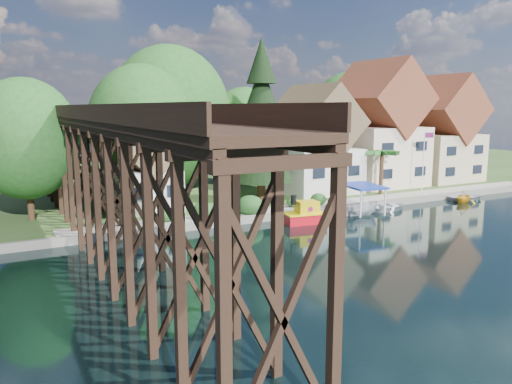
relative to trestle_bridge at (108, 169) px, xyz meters
The scene contains 19 objects.
ground 17.64m from the trestle_bridge, 17.91° to the right, with size 140.00×140.00×0.00m, color black.
bank 33.36m from the trestle_bridge, 60.97° to the left, with size 140.00×52.00×0.50m, color #2F491D.
seawall 20.82m from the trestle_bridge, ahead, with size 60.00×0.40×0.62m, color slate.
promenade 22.90m from the trestle_bridge, 10.63° to the left, with size 50.00×2.60×0.06m, color gray.
trestle_bridge is the anchor object (origin of this frame).
house_left 25.42m from the trestle_bridge, 25.21° to the left, with size 7.64×8.64×11.02m.
house_center 33.96m from the trestle_bridge, 19.49° to the left, with size 8.65×9.18×13.89m.
house_right 42.41m from the trestle_bridge, 14.79° to the left, with size 8.15×8.64×12.45m.
shed 10.69m from the trestle_bridge, 61.81° to the left, with size 5.09×5.40×7.85m.
bg_trees 23.48m from the trestle_bridge, 43.41° to the left, with size 49.90×13.30×10.57m.
shrubs 12.79m from the trestle_bridge, 19.72° to the left, with size 15.76×2.47×1.70m.
conifer 18.35m from the trestle_bridge, 29.46° to the left, with size 6.05×6.05×14.90m.
palm_tree 28.60m from the trestle_bridge, 12.16° to the left, with size 3.42×3.42×4.65m.
flagpole 33.32m from the trestle_bridge, ahead, with size 0.90×0.43×6.19m.
tugboat 15.98m from the trestle_bridge, ahead, with size 3.52×2.26×2.39m.
boat_white_a 25.38m from the trestle_bridge, ahead, with size 2.94×4.12×0.85m, color white.
boat_canopy 21.65m from the trestle_bridge, ahead, with size 3.46×4.47×2.64m.
boat_yellow 34.07m from the trestle_bridge, ahead, with size 2.21×2.56×1.35m, color gold.
boat_white_b 35.51m from the trestle_bridge, ahead, with size 2.66×3.73×0.77m, color silver.
Camera 1 is at (-22.43, -26.55, 9.18)m, focal length 35.00 mm.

